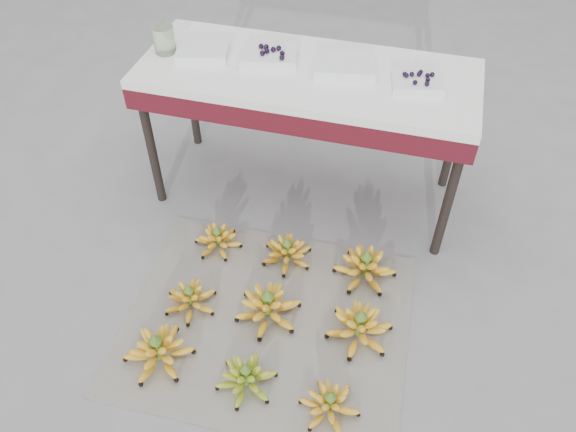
% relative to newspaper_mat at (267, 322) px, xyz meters
% --- Properties ---
extents(ground, '(60.00, 60.00, 0.00)m').
position_rel_newspaper_mat_xyz_m(ground, '(0.07, 0.02, -0.00)').
color(ground, slate).
rests_on(ground, ground).
extents(newspaper_mat, '(1.28, 1.09, 0.01)m').
position_rel_newspaper_mat_xyz_m(newspaper_mat, '(0.00, 0.00, 0.00)').
color(newspaper_mat, beige).
rests_on(newspaper_mat, ground).
extents(bunch_front_left, '(0.30, 0.30, 0.18)m').
position_rel_newspaper_mat_xyz_m(bunch_front_left, '(-0.38, -0.30, 0.06)').
color(bunch_front_left, yellow).
rests_on(bunch_front_left, newspaper_mat).
extents(bunch_front_center, '(0.28, 0.28, 0.15)m').
position_rel_newspaper_mat_xyz_m(bunch_front_center, '(0.01, -0.31, 0.05)').
color(bunch_front_center, olive).
rests_on(bunch_front_center, newspaper_mat).
extents(bunch_front_right, '(0.28, 0.28, 0.14)m').
position_rel_newspaper_mat_xyz_m(bunch_front_right, '(0.36, -0.34, 0.05)').
color(bunch_front_right, yellow).
rests_on(bunch_front_right, newspaper_mat).
extents(bunch_mid_left, '(0.31, 0.31, 0.15)m').
position_rel_newspaper_mat_xyz_m(bunch_mid_left, '(-0.36, -0.01, 0.05)').
color(bunch_mid_left, yellow).
rests_on(bunch_mid_left, newspaper_mat).
extents(bunch_mid_center, '(0.34, 0.34, 0.18)m').
position_rel_newspaper_mat_xyz_m(bunch_mid_center, '(-0.00, 0.04, 0.06)').
color(bunch_mid_center, yellow).
rests_on(bunch_mid_center, newspaper_mat).
extents(bunch_mid_right, '(0.38, 0.38, 0.18)m').
position_rel_newspaper_mat_xyz_m(bunch_mid_right, '(0.41, 0.04, 0.06)').
color(bunch_mid_right, yellow).
rests_on(bunch_mid_right, newspaper_mat).
extents(bunch_back_left, '(0.24, 0.24, 0.14)m').
position_rel_newspaper_mat_xyz_m(bunch_back_left, '(-0.36, 0.37, 0.05)').
color(bunch_back_left, yellow).
rests_on(bunch_back_left, newspaper_mat).
extents(bunch_back_center, '(0.32, 0.32, 0.15)m').
position_rel_newspaper_mat_xyz_m(bunch_back_center, '(-0.01, 0.38, 0.05)').
color(bunch_back_center, yellow).
rests_on(bunch_back_center, newspaper_mat).
extents(bunch_back_right, '(0.33, 0.33, 0.18)m').
position_rel_newspaper_mat_xyz_m(bunch_back_right, '(0.37, 0.37, 0.06)').
color(bunch_back_right, yellow).
rests_on(bunch_back_right, newspaper_mat).
extents(vendor_table, '(1.58, 0.63, 0.76)m').
position_rel_newspaper_mat_xyz_m(vendor_table, '(-0.05, 0.89, 0.67)').
color(vendor_table, black).
rests_on(vendor_table, ground).
extents(tray_far_left, '(0.27, 0.22, 0.04)m').
position_rel_newspaper_mat_xyz_m(tray_far_left, '(-0.56, 0.88, 0.78)').
color(tray_far_left, silver).
rests_on(tray_far_left, vendor_table).
extents(tray_left, '(0.30, 0.24, 0.07)m').
position_rel_newspaper_mat_xyz_m(tray_left, '(-0.24, 0.92, 0.78)').
color(tray_left, silver).
rests_on(tray_left, vendor_table).
extents(tray_right, '(0.31, 0.25, 0.04)m').
position_rel_newspaper_mat_xyz_m(tray_right, '(0.12, 0.92, 0.78)').
color(tray_right, silver).
rests_on(tray_right, vendor_table).
extents(tray_far_right, '(0.25, 0.20, 0.06)m').
position_rel_newspaper_mat_xyz_m(tray_far_right, '(0.45, 0.88, 0.78)').
color(tray_far_right, silver).
rests_on(tray_far_right, vendor_table).
extents(glass_jar, '(0.13, 0.13, 0.13)m').
position_rel_newspaper_mat_xyz_m(glass_jar, '(-0.75, 0.87, 0.82)').
color(glass_jar, beige).
rests_on(glass_jar, vendor_table).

